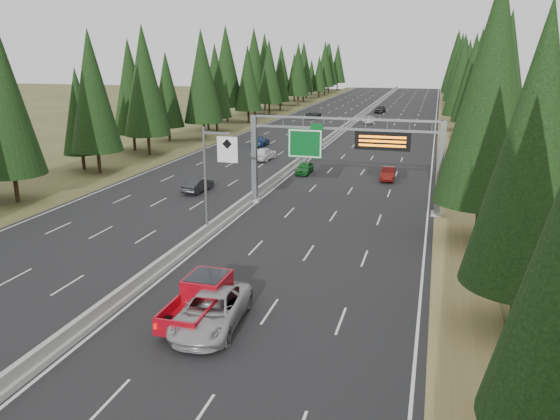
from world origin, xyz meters
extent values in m
cube|color=black|center=(0.00, 80.00, 0.04)|extent=(32.00, 260.00, 0.08)
cube|color=olive|center=(17.80, 80.00, 0.03)|extent=(3.60, 260.00, 0.06)
cube|color=#444621|center=(-17.80, 80.00, 0.03)|extent=(3.60, 260.00, 0.06)
cube|color=gray|center=(0.00, 80.00, 0.23)|extent=(0.70, 260.00, 0.30)
cube|color=gray|center=(0.00, 80.00, 0.63)|extent=(0.30, 260.00, 0.60)
cube|color=slate|center=(0.35, 35.00, 3.98)|extent=(0.45, 0.45, 7.80)
cube|color=gray|center=(0.35, 35.00, 0.23)|extent=(0.90, 0.90, 0.30)
cube|color=slate|center=(16.20, 35.00, 3.98)|extent=(0.45, 0.45, 7.80)
cube|color=gray|center=(16.20, 35.00, 0.23)|extent=(0.90, 0.90, 0.30)
cube|color=slate|center=(8.28, 35.00, 7.80)|extent=(15.85, 0.35, 0.16)
cube|color=slate|center=(8.28, 35.00, 6.96)|extent=(15.85, 0.35, 0.16)
cube|color=#054C19|center=(5.00, 34.75, 5.63)|extent=(3.00, 0.10, 2.50)
cube|color=silver|center=(5.00, 34.69, 5.63)|extent=(2.85, 0.02, 2.35)
cube|color=#054C19|center=(6.00, 34.75, 7.13)|extent=(1.10, 0.10, 0.45)
cube|color=black|center=(11.50, 34.70, 6.13)|extent=(4.50, 0.40, 1.50)
cube|color=orange|center=(11.50, 34.48, 6.48)|extent=(3.80, 0.02, 0.18)
cube|color=orange|center=(11.50, 34.48, 6.13)|extent=(3.80, 0.02, 0.18)
cube|color=orange|center=(11.50, 34.48, 5.78)|extent=(3.80, 0.02, 0.18)
cylinder|color=slate|center=(0.00, 25.00, 4.08)|extent=(0.20, 0.20, 8.00)
cube|color=gray|center=(0.00, 25.00, 0.18)|extent=(0.50, 0.50, 0.20)
cube|color=slate|center=(1.00, 25.00, 7.68)|extent=(2.00, 0.15, 0.15)
cube|color=silver|center=(1.80, 24.88, 6.58)|extent=(1.50, 0.06, 1.80)
cylinder|color=black|center=(19.93, 16.06, 1.23)|extent=(0.40, 0.40, 2.46)
cone|color=black|center=(19.93, 16.06, 8.92)|extent=(5.54, 5.54, 12.92)
cylinder|color=black|center=(19.01, 29.31, 1.47)|extent=(0.40, 0.40, 2.95)
cone|color=black|center=(19.01, 29.31, 10.68)|extent=(6.63, 6.63, 15.47)
cylinder|color=black|center=(24.07, 29.74, 0.90)|extent=(0.40, 0.40, 1.81)
cylinder|color=black|center=(19.71, 43.71, 0.90)|extent=(0.40, 0.40, 1.81)
cone|color=black|center=(19.71, 43.71, 6.56)|extent=(4.07, 4.07, 9.50)
cylinder|color=black|center=(24.01, 40.96, 1.36)|extent=(0.40, 0.40, 2.71)
cone|color=black|center=(24.01, 40.96, 9.83)|extent=(6.10, 6.10, 14.24)
cylinder|color=black|center=(20.46, 55.55, 0.98)|extent=(0.40, 0.40, 1.97)
cone|color=black|center=(20.46, 55.55, 7.13)|extent=(4.43, 4.43, 10.33)
cylinder|color=black|center=(23.52, 55.80, 1.02)|extent=(0.40, 0.40, 2.05)
cone|color=black|center=(23.52, 55.80, 7.42)|extent=(4.61, 4.61, 10.75)
cylinder|color=black|center=(20.98, 65.71, 1.40)|extent=(0.40, 0.40, 2.79)
cone|color=black|center=(20.98, 65.71, 10.12)|extent=(6.28, 6.28, 14.65)
cylinder|color=black|center=(23.90, 68.22, 1.48)|extent=(0.40, 0.40, 2.96)
cone|color=black|center=(23.90, 68.22, 10.73)|extent=(6.66, 6.66, 15.53)
cylinder|color=black|center=(20.60, 81.84, 1.29)|extent=(0.40, 0.40, 2.58)
cone|color=black|center=(20.60, 81.84, 9.37)|extent=(5.81, 5.81, 13.57)
cylinder|color=black|center=(24.91, 80.56, 1.06)|extent=(0.40, 0.40, 2.12)
cone|color=black|center=(24.91, 80.56, 7.69)|extent=(4.77, 4.77, 11.13)
cylinder|color=black|center=(19.30, 90.60, 1.31)|extent=(0.40, 0.40, 2.62)
cone|color=black|center=(19.30, 90.60, 9.50)|extent=(5.90, 5.90, 13.76)
cylinder|color=black|center=(24.44, 94.40, 0.94)|extent=(0.40, 0.40, 1.89)
cone|color=black|center=(24.44, 94.40, 6.84)|extent=(4.24, 4.24, 9.90)
cylinder|color=black|center=(20.72, 104.02, 1.26)|extent=(0.40, 0.40, 2.52)
cone|color=black|center=(20.72, 104.02, 9.14)|extent=(5.67, 5.67, 13.23)
cylinder|color=black|center=(24.66, 104.04, 1.08)|extent=(0.40, 0.40, 2.16)
cone|color=black|center=(24.66, 104.04, 7.82)|extent=(4.85, 4.85, 11.32)
cylinder|color=black|center=(19.70, 118.28, 1.39)|extent=(0.40, 0.40, 2.79)
cone|color=black|center=(19.70, 118.28, 10.11)|extent=(6.27, 6.27, 14.64)
cylinder|color=black|center=(23.61, 117.51, 1.01)|extent=(0.40, 0.40, 2.03)
cone|color=black|center=(23.61, 117.51, 7.34)|extent=(4.56, 4.56, 10.63)
cylinder|color=black|center=(19.09, 131.38, 1.11)|extent=(0.40, 0.40, 2.22)
cone|color=black|center=(19.09, 131.38, 8.04)|extent=(4.99, 4.99, 11.65)
cylinder|color=black|center=(24.53, 131.61, 1.52)|extent=(0.40, 0.40, 3.03)
cone|color=black|center=(24.53, 131.61, 10.99)|extent=(6.82, 6.82, 15.91)
cylinder|color=black|center=(19.49, 142.34, 1.51)|extent=(0.40, 0.40, 3.03)
cone|color=black|center=(19.49, 142.34, 10.98)|extent=(6.81, 6.81, 15.90)
cylinder|color=black|center=(24.66, 142.76, 0.94)|extent=(0.40, 0.40, 1.88)
cone|color=black|center=(24.66, 142.76, 6.81)|extent=(4.22, 4.22, 9.86)
cylinder|color=black|center=(19.45, 154.75, 1.49)|extent=(0.40, 0.40, 2.98)
cone|color=black|center=(19.45, 154.75, 10.81)|extent=(6.71, 6.71, 15.65)
cylinder|color=black|center=(24.55, 153.89, 1.09)|extent=(0.40, 0.40, 2.17)
cone|color=black|center=(24.55, 153.89, 7.87)|extent=(4.88, 4.88, 11.40)
cylinder|color=black|center=(19.39, 168.95, 0.93)|extent=(0.40, 0.40, 1.86)
cone|color=black|center=(19.39, 168.95, 6.75)|extent=(4.19, 4.19, 9.78)
cylinder|color=black|center=(24.20, 166.55, 1.15)|extent=(0.40, 0.40, 2.31)
cone|color=black|center=(24.20, 166.55, 8.36)|extent=(5.19, 5.19, 12.11)
cylinder|color=black|center=(20.32, 181.28, 1.38)|extent=(0.40, 0.40, 2.75)
cone|color=black|center=(20.32, 181.28, 9.98)|extent=(6.20, 6.20, 14.46)
cylinder|color=black|center=(23.28, 181.99, 1.40)|extent=(0.40, 0.40, 2.81)
cone|color=black|center=(23.28, 181.99, 10.18)|extent=(6.32, 6.32, 14.74)
cylinder|color=black|center=(19.03, 191.15, 1.15)|extent=(0.40, 0.40, 2.30)
cone|color=black|center=(19.03, 191.15, 8.35)|extent=(5.18, 5.18, 12.09)
cylinder|color=black|center=(24.75, 192.51, 0.90)|extent=(0.40, 0.40, 1.80)
cone|color=black|center=(24.75, 192.51, 6.54)|extent=(4.06, 4.06, 9.47)
cylinder|color=black|center=(-20.45, 29.27, 1.29)|extent=(0.40, 0.40, 2.57)
cone|color=black|center=(-20.45, 29.27, 9.32)|extent=(5.78, 5.78, 13.49)
cylinder|color=black|center=(-20.60, 42.35, 1.26)|extent=(0.40, 0.40, 2.51)
cone|color=black|center=(-20.60, 42.35, 9.10)|extent=(5.65, 5.65, 13.18)
cylinder|color=black|center=(-23.48, 43.53, 0.93)|extent=(0.40, 0.40, 1.86)
cone|color=black|center=(-23.48, 43.53, 6.73)|extent=(4.18, 4.18, 9.75)
cylinder|color=black|center=(-20.82, 54.07, 1.34)|extent=(0.40, 0.40, 2.67)
cone|color=black|center=(-20.82, 54.07, 9.68)|extent=(6.01, 6.01, 14.03)
cylinder|color=black|center=(-24.54, 56.72, 1.20)|extent=(0.40, 0.40, 2.41)
cone|color=black|center=(-24.54, 56.72, 8.73)|extent=(5.42, 5.42, 12.65)
cylinder|color=black|center=(-19.31, 68.80, 1.33)|extent=(0.40, 0.40, 2.67)
cone|color=black|center=(-19.31, 68.80, 9.68)|extent=(6.01, 6.01, 14.01)
cylinder|color=black|center=(-23.99, 66.12, 1.07)|extent=(0.40, 0.40, 2.14)
cone|color=black|center=(-23.99, 66.12, 7.75)|extent=(4.81, 4.81, 11.22)
cylinder|color=black|center=(-21.00, 78.10, 1.18)|extent=(0.40, 0.40, 2.36)
cone|color=black|center=(-21.00, 78.10, 8.54)|extent=(5.30, 5.30, 12.37)
cylinder|color=black|center=(-23.07, 79.19, 0.95)|extent=(0.40, 0.40, 1.90)
cone|color=black|center=(-23.07, 79.19, 6.88)|extent=(4.27, 4.27, 9.96)
cylinder|color=black|center=(-19.74, 91.24, 1.17)|extent=(0.40, 0.40, 2.35)
cone|color=black|center=(-19.74, 91.24, 8.50)|extent=(5.28, 5.28, 12.32)
cylinder|color=black|center=(-24.27, 91.63, 1.47)|extent=(0.40, 0.40, 2.93)
cone|color=black|center=(-24.27, 91.63, 10.63)|extent=(6.60, 6.60, 15.40)
cylinder|color=black|center=(-19.85, 105.45, 1.28)|extent=(0.40, 0.40, 2.56)
cone|color=black|center=(-19.85, 105.45, 9.27)|extent=(5.75, 5.75, 13.42)
cylinder|color=black|center=(-23.55, 106.51, 1.48)|extent=(0.40, 0.40, 2.96)
cone|color=black|center=(-23.55, 106.51, 10.73)|extent=(6.66, 6.66, 15.54)
cylinder|color=black|center=(-20.52, 116.48, 1.01)|extent=(0.40, 0.40, 2.01)
cone|color=black|center=(-20.52, 116.48, 7.30)|extent=(4.53, 4.53, 10.57)
cylinder|color=black|center=(-24.02, 115.58, 1.41)|extent=(0.40, 0.40, 2.83)
cone|color=black|center=(-24.02, 115.58, 10.25)|extent=(6.36, 6.36, 14.85)
cylinder|color=black|center=(-19.27, 128.86, 1.26)|extent=(0.40, 0.40, 2.51)
cone|color=black|center=(-19.27, 128.86, 9.11)|extent=(5.66, 5.66, 13.20)
cylinder|color=black|center=(-23.80, 129.07, 1.22)|extent=(0.40, 0.40, 2.43)
cone|color=black|center=(-23.80, 129.07, 8.82)|extent=(5.47, 5.47, 12.77)
cylinder|color=black|center=(-20.86, 141.36, 1.31)|extent=(0.40, 0.40, 2.62)
cone|color=black|center=(-20.86, 141.36, 9.51)|extent=(5.90, 5.90, 13.77)
cylinder|color=black|center=(-23.98, 143.17, 1.06)|extent=(0.40, 0.40, 2.12)
cone|color=black|center=(-23.98, 143.17, 7.69)|extent=(4.77, 4.77, 11.13)
cylinder|color=black|center=(-19.59, 156.30, 1.00)|extent=(0.40, 0.40, 1.99)
cone|color=black|center=(-19.59, 156.30, 7.23)|extent=(4.49, 4.49, 10.47)
cylinder|color=black|center=(-23.01, 153.90, 0.94)|extent=(0.40, 0.40, 1.89)
cone|color=black|center=(-23.01, 153.90, 6.84)|extent=(4.24, 4.24, 9.90)
cylinder|color=black|center=(-20.02, 166.99, 1.35)|extent=(0.40, 0.40, 2.70)
cone|color=black|center=(-20.02, 166.99, 9.79)|extent=(6.08, 6.08, 14.18)
cylinder|color=black|center=(-24.45, 167.21, 0.90)|extent=(0.40, 0.40, 1.81)
cone|color=black|center=(-24.45, 167.21, 6.56)|extent=(4.07, 4.07, 9.50)
cylinder|color=black|center=(-20.88, 178.39, 1.35)|extent=(0.40, 0.40, 2.70)
cone|color=black|center=(-20.88, 178.39, 9.77)|extent=(6.06, 6.06, 14.15)
cylinder|color=black|center=(-24.84, 181.58, 0.91)|extent=(0.40, 0.40, 1.81)
cone|color=black|center=(-24.84, 181.58, 6.57)|extent=(4.08, 4.08, 9.52)
cylinder|color=black|center=(-20.52, 192.96, 1.32)|extent=(0.40, 0.40, 2.64)
cone|color=black|center=(-20.52, 192.96, 9.58)|extent=(5.94, 5.94, 13.87)
cylinder|color=black|center=(-24.34, 193.13, 1.36)|extent=(0.40, 0.40, 2.72)
cone|color=black|center=(-24.34, 193.13, 9.87)|extent=(6.12, 6.12, 14.29)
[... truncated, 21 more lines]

